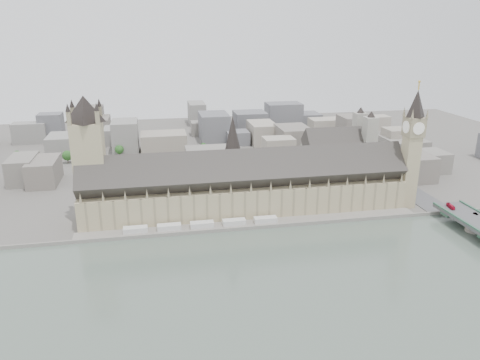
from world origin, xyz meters
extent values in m
plane|color=#595651|center=(0.00, 0.00, 0.00)|extent=(900.00, 900.00, 0.00)
plane|color=#4E5C51|center=(0.00, -165.00, 0.00)|extent=(600.00, 600.00, 0.00)
cube|color=slate|center=(0.00, -15.00, 1.50)|extent=(600.00, 1.50, 3.00)
cube|color=slate|center=(0.00, -7.50, 1.00)|extent=(270.00, 15.00, 2.00)
cube|color=silver|center=(-90.00, -7.00, 4.00)|extent=(18.00, 7.00, 4.00)
cube|color=silver|center=(-65.00, -7.00, 4.00)|extent=(18.00, 7.00, 4.00)
cube|color=silver|center=(-40.00, -7.00, 4.00)|extent=(18.00, 7.00, 4.00)
cube|color=silver|center=(-15.00, -7.00, 4.00)|extent=(18.00, 7.00, 4.00)
cube|color=silver|center=(10.00, -7.00, 4.00)|extent=(18.00, 7.00, 4.00)
cube|color=tan|center=(0.00, 20.00, 12.50)|extent=(265.00, 40.00, 25.00)
cube|color=#2A2926|center=(0.00, 20.00, 35.08)|extent=(265.00, 40.73, 40.73)
cube|color=tan|center=(138.00, 8.00, 31.00)|extent=(12.00, 12.00, 62.00)
cube|color=#82725A|center=(138.00, 8.00, 70.00)|extent=(14.00, 14.00, 16.00)
cylinder|color=white|center=(145.20, 8.00, 70.00)|extent=(0.60, 10.00, 10.00)
cylinder|color=white|center=(130.80, 8.00, 70.00)|extent=(0.60, 10.00, 10.00)
cylinder|color=white|center=(138.00, 15.20, 70.00)|extent=(10.00, 0.60, 10.00)
cylinder|color=white|center=(138.00, 0.80, 70.00)|extent=(10.00, 0.60, 10.00)
cone|color=black|center=(138.00, 8.00, 89.00)|extent=(17.00, 17.00, 22.00)
cylinder|color=#E9BA44|center=(138.00, 8.00, 103.00)|extent=(1.00, 1.00, 6.00)
sphere|color=#E9BA44|center=(138.00, 8.00, 106.50)|extent=(2.00, 2.00, 2.00)
cone|color=#82725A|center=(144.50, 14.50, 82.00)|extent=(2.40, 2.40, 8.00)
cone|color=#82725A|center=(131.50, 14.50, 82.00)|extent=(2.40, 2.40, 8.00)
cone|color=#82725A|center=(144.50, 1.50, 82.00)|extent=(2.40, 2.40, 8.00)
cone|color=#82725A|center=(131.50, 1.50, 82.00)|extent=(2.40, 2.40, 8.00)
cube|color=tan|center=(-122.00, 26.00, 40.00)|extent=(23.00, 23.00, 80.00)
cone|color=black|center=(-122.00, 26.00, 90.00)|extent=(30.00, 30.00, 20.00)
cylinder|color=#82725A|center=(-10.00, 26.00, 43.00)|extent=(12.00, 12.00, 20.00)
cone|color=black|center=(-10.00, 26.00, 67.00)|extent=(13.00, 13.00, 28.00)
cube|color=gray|center=(105.00, 95.00, 17.00)|extent=(60.00, 28.00, 34.00)
cube|color=#2A2926|center=(105.00, 95.00, 39.00)|extent=(60.00, 28.28, 28.28)
cube|color=gray|center=(137.00, 107.00, 32.00)|extent=(12.00, 12.00, 64.00)
cube|color=gray|center=(137.00, 83.00, 32.00)|extent=(12.00, 12.00, 64.00)
imported|color=#B51431|center=(157.44, -26.19, 11.75)|extent=(4.25, 11.07, 3.01)
imported|color=gray|center=(168.58, -41.68, 10.89)|extent=(2.35, 4.10, 1.28)
imported|color=gray|center=(167.37, 56.70, 11.01)|extent=(3.26, 5.57, 1.52)
camera|label=1|loc=(-73.33, -335.60, 149.45)|focal=35.00mm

